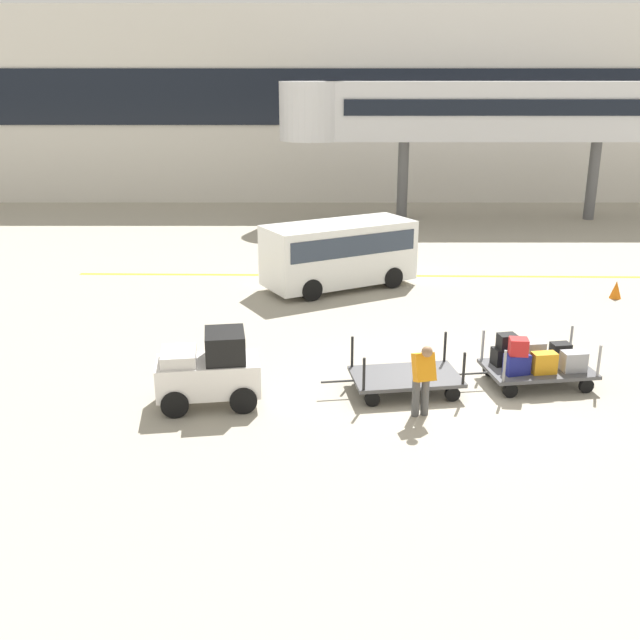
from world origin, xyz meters
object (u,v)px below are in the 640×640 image
(baggage_cart_middle, at_px, (538,361))
(baggage_handler, at_px, (426,377))
(shuttle_van, at_px, (342,250))
(baggage_tug, at_px, (213,370))
(baggage_cart_lead, at_px, (408,377))
(safety_cone_near, at_px, (620,290))

(baggage_cart_middle, height_order, baggage_handler, baggage_handler)
(baggage_handler, bearing_deg, shuttle_van, 98.52)
(shuttle_van, bearing_deg, baggage_cart_middle, -62.34)
(baggage_tug, relative_size, baggage_cart_middle, 0.73)
(baggage_cart_lead, relative_size, baggage_handler, 1.97)
(baggage_tug, distance_m, baggage_cart_middle, 7.08)
(baggage_tug, relative_size, baggage_cart_lead, 0.73)
(baggage_cart_lead, bearing_deg, baggage_cart_middle, 8.44)
(baggage_handler, height_order, safety_cone_near, baggage_handler)
(baggage_cart_lead, distance_m, baggage_cart_middle, 2.93)
(baggage_handler, xyz_separation_m, safety_cone_near, (7.07, 8.26, -0.59))
(shuttle_van, bearing_deg, baggage_cart_lead, -81.56)
(baggage_tug, xyz_separation_m, baggage_cart_middle, (7.01, 1.03, -0.20))
(baggage_tug, xyz_separation_m, baggage_cart_lead, (4.11, 0.60, -0.41))
(baggage_cart_middle, xyz_separation_m, safety_cone_near, (4.37, 6.62, -0.28))
(baggage_cart_lead, bearing_deg, shuttle_van, 98.44)
(baggage_tug, bearing_deg, baggage_cart_middle, 8.36)
(baggage_handler, height_order, shuttle_van, shuttle_van)
(shuttle_van, relative_size, safety_cone_near, 9.31)
(baggage_tug, height_order, safety_cone_near, baggage_tug)
(baggage_cart_middle, xyz_separation_m, shuttle_van, (-4.12, 7.86, 0.68))
(baggage_tug, height_order, baggage_cart_lead, baggage_tug)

